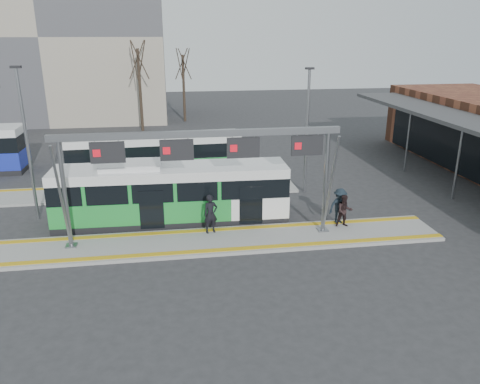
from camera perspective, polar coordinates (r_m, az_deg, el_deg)
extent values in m
plane|color=#2D2D30|center=(22.36, -3.32, -6.19)|extent=(120.00, 120.00, 0.00)
cube|color=gray|center=(22.32, -3.33, -6.01)|extent=(22.00, 3.00, 0.15)
cube|color=gray|center=(29.78, -12.50, 0.06)|extent=(20.00, 3.00, 0.15)
cube|color=gold|center=(23.33, -3.60, -4.64)|extent=(22.00, 0.35, 0.02)
cube|color=gold|center=(21.25, -3.03, -7.10)|extent=(22.00, 0.35, 0.02)
cube|color=gold|center=(30.85, -12.39, 0.90)|extent=(20.00, 0.35, 0.02)
cylinder|color=slate|center=(22.08, -20.57, -0.26)|extent=(0.20, 0.20, 5.05)
cube|color=slate|center=(22.98, -19.86, -6.15)|extent=(0.50, 0.50, 0.06)
cylinder|color=slate|center=(21.44, -20.92, -0.87)|extent=(0.12, 1.46, 4.90)
cylinder|color=slate|center=(22.76, 10.39, 1.22)|extent=(0.20, 0.20, 5.05)
cube|color=slate|center=(23.63, 10.03, -4.55)|extent=(0.50, 0.50, 0.06)
cylinder|color=slate|center=(22.13, 10.96, 0.68)|extent=(0.12, 1.46, 4.90)
cube|color=slate|center=(20.95, -5.04, 7.08)|extent=(13.00, 0.25, 0.30)
cube|color=black|center=(21.24, -15.85, 4.65)|extent=(1.50, 0.12, 0.95)
cube|color=red|center=(21.24, -17.08, 4.54)|extent=(0.32, 0.02, 0.32)
cube|color=black|center=(21.07, -7.71, 5.09)|extent=(1.50, 0.12, 0.95)
cube|color=red|center=(21.00, -8.94, 4.99)|extent=(0.32, 0.02, 0.32)
cube|color=black|center=(21.32, 0.40, 5.43)|extent=(1.50, 0.12, 0.95)
cube|color=red|center=(21.19, -0.78, 5.34)|extent=(0.32, 0.02, 0.32)
cube|color=black|center=(21.98, 8.19, 5.65)|extent=(1.50, 0.12, 0.95)
cube|color=red|center=(21.79, 7.10, 5.58)|extent=(0.32, 0.02, 0.32)
cylinder|color=slate|center=(30.20, 24.99, 3.09)|extent=(0.14, 0.14, 4.30)
cylinder|color=slate|center=(35.19, 19.76, 5.80)|extent=(0.14, 0.14, 4.30)
cube|color=#9D9383|center=(57.49, -21.97, 17.17)|extent=(24.00, 12.00, 18.00)
cube|color=black|center=(25.00, -8.16, -3.12)|extent=(11.99, 2.84, 0.35)
cube|color=#1E8C36|center=(24.73, -8.24, -1.52)|extent=(11.99, 2.84, 1.14)
cube|color=black|center=(24.38, -8.36, 0.83)|extent=(11.98, 2.76, 0.99)
cube|color=white|center=(24.16, -8.44, 2.51)|extent=(11.99, 2.84, 0.50)
cube|color=orange|center=(24.76, 5.48, 2.80)|extent=(0.10, 1.77, 0.28)
cube|color=white|center=(24.19, -13.20, 3.21)|extent=(3.03, 1.85, 0.30)
cylinder|color=black|center=(24.32, -18.12, -3.74)|extent=(1.00, 0.32, 0.99)
cylinder|color=black|center=(26.36, -17.28, -1.88)|extent=(1.00, 0.32, 0.99)
cylinder|color=black|center=(24.01, 0.34, -3.03)|extent=(1.00, 0.32, 0.99)
cylinder|color=black|center=(26.08, -0.30, -1.21)|extent=(1.00, 0.32, 0.99)
cube|color=black|center=(32.91, -10.10, 2.20)|extent=(11.63, 2.95, 0.34)
cube|color=#1E8C36|center=(32.71, -10.17, 3.41)|extent=(11.63, 2.95, 1.11)
cube|color=black|center=(32.46, -10.27, 5.17)|extent=(11.63, 2.87, 0.96)
cube|color=white|center=(32.30, -10.35, 6.41)|extent=(11.63, 2.95, 0.48)
cylinder|color=black|center=(32.00, -17.31, 1.73)|extent=(0.97, 0.33, 0.96)
cylinder|color=black|center=(34.06, -16.98, 2.77)|extent=(0.97, 0.33, 0.96)
cylinder|color=black|center=(32.01, -3.88, 2.57)|extent=(0.97, 0.33, 0.96)
cylinder|color=black|center=(34.07, -4.35, 3.56)|extent=(0.97, 0.33, 0.96)
imported|color=black|center=(22.74, -3.60, -2.70)|extent=(0.80, 0.64, 1.92)
imported|color=black|center=(24.02, 12.62, -2.26)|extent=(0.85, 0.68, 1.66)
imported|color=black|center=(24.35, 12.04, -1.67)|extent=(1.33, 0.95, 1.86)
cylinder|color=#382B21|center=(48.11, -12.07, 11.99)|extent=(0.28, 0.28, 7.99)
cylinder|color=#382B21|center=(52.80, -6.87, 12.39)|extent=(0.28, 0.28, 7.17)
cylinder|color=#382B21|center=(53.82, -26.69, 10.42)|extent=(0.28, 0.28, 6.68)
cylinder|color=slate|center=(26.20, -24.46, 5.03)|extent=(0.16, 0.16, 7.88)
cube|color=black|center=(25.66, -25.68, 13.58)|extent=(0.50, 0.25, 0.12)
cylinder|color=slate|center=(28.61, 8.14, 7.19)|extent=(0.16, 0.16, 7.49)
cube|color=black|center=(28.10, 8.50, 14.68)|extent=(0.50, 0.25, 0.12)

